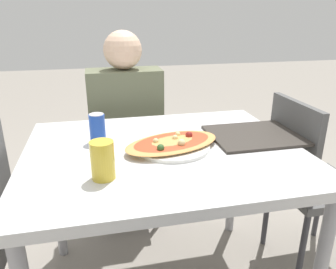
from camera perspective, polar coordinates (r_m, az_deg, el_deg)
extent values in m
cube|color=silver|center=(1.34, -0.73, -3.27)|extent=(1.11, 0.91, 0.04)
cylinder|color=#99999E|center=(1.86, -18.89, -10.37)|extent=(0.05, 0.05, 0.72)
cylinder|color=#99999E|center=(1.99, 11.24, -7.44)|extent=(0.05, 0.05, 0.72)
cube|color=#4C4C4C|center=(2.09, -7.13, -3.04)|extent=(0.40, 0.40, 0.04)
cube|color=#4C4C4C|center=(2.19, -7.91, 4.59)|extent=(0.38, 0.03, 0.44)
cylinder|color=#38383D|center=(2.07, -1.59, -10.48)|extent=(0.03, 0.03, 0.43)
cylinder|color=#38383D|center=(2.05, -11.16, -11.37)|extent=(0.03, 0.03, 0.43)
cylinder|color=#38383D|center=(2.37, -3.19, -6.32)|extent=(0.03, 0.03, 0.43)
cylinder|color=#38383D|center=(2.34, -11.48, -7.02)|extent=(0.03, 0.03, 0.43)
cylinder|color=#38383D|center=(1.71, -24.42, -20.20)|extent=(0.03, 0.03, 0.43)
cube|color=#4C4C4C|center=(1.85, 24.74, -8.25)|extent=(0.40, 0.40, 0.04)
cube|color=#4C4C4C|center=(1.65, 20.81, -1.99)|extent=(0.03, 0.38, 0.44)
cylinder|color=#38383D|center=(2.17, 24.81, -11.00)|extent=(0.03, 0.03, 0.43)
cylinder|color=#38383D|center=(2.00, 16.79, -12.74)|extent=(0.03, 0.03, 0.43)
cylinder|color=#38383D|center=(1.77, 22.28, -18.34)|extent=(0.03, 0.03, 0.43)
cylinder|color=#2D2D38|center=(2.10, -3.90, -9.41)|extent=(0.10, 0.10, 0.47)
cylinder|color=#2D2D38|center=(2.09, -9.22, -9.90)|extent=(0.10, 0.10, 0.47)
cube|color=#60664C|center=(1.97, -7.39, 3.90)|extent=(0.43, 0.20, 0.51)
sphere|color=beige|center=(1.90, -7.89, 14.38)|extent=(0.22, 0.22, 0.22)
cylinder|color=white|center=(1.34, 0.72, -2.03)|extent=(0.31, 0.31, 0.01)
ellipsoid|color=tan|center=(1.34, 0.72, -1.36)|extent=(0.46, 0.34, 0.02)
ellipsoid|color=#B24223|center=(1.33, 0.72, -1.12)|extent=(0.38, 0.28, 0.01)
sphere|color=beige|center=(1.39, 1.74, 0.06)|extent=(0.02, 0.02, 0.02)
sphere|color=beige|center=(1.31, -2.15, -1.14)|extent=(0.02, 0.02, 0.02)
sphere|color=beige|center=(1.29, 2.37, -1.46)|extent=(0.03, 0.03, 0.03)
sphere|color=beige|center=(1.35, 1.25, -0.55)|extent=(0.02, 0.02, 0.02)
sphere|color=maroon|center=(1.38, 3.67, -0.05)|extent=(0.03, 0.03, 0.03)
sphere|color=#335928|center=(1.25, -1.29, -2.31)|extent=(0.03, 0.03, 0.03)
cylinder|color=#1E47B2|center=(1.41, -12.20, 1.04)|extent=(0.07, 0.07, 0.12)
cylinder|color=silver|center=(1.39, -12.39, 3.46)|extent=(0.06, 0.06, 0.00)
cylinder|color=gold|center=(1.10, -11.32, -4.42)|extent=(0.08, 0.08, 0.13)
cube|color=#332D28|center=(1.51, 14.72, -0.13)|extent=(0.39, 0.32, 0.01)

